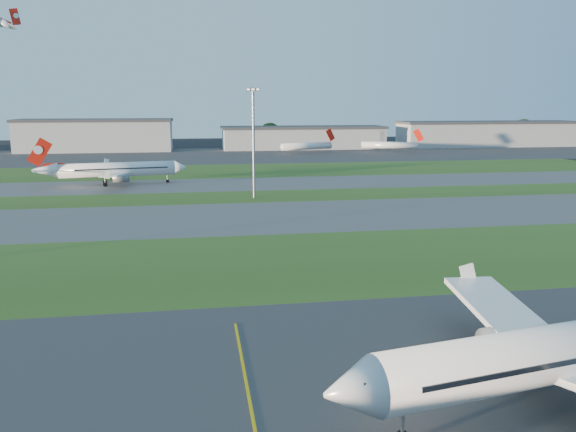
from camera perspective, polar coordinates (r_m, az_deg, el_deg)
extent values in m
cube|color=#344D19|center=(79.28, -10.11, -5.06)|extent=(300.00, 34.00, 0.01)
cube|color=#515154|center=(111.35, -9.92, -0.31)|extent=(300.00, 32.00, 0.01)
cube|color=#344D19|center=(135.94, -9.84, 1.79)|extent=(300.00, 18.00, 0.01)
cube|color=#515154|center=(157.69, -9.79, 3.09)|extent=(300.00, 26.00, 0.01)
cube|color=#344D19|center=(190.41, -9.73, 4.49)|extent=(300.00, 40.00, 0.01)
cube|color=#333335|center=(250.10, -9.67, 6.08)|extent=(400.00, 80.00, 0.01)
cylinder|color=white|center=(46.81, 27.08, -12.02)|extent=(32.73, 9.65, 4.12)
cube|color=white|center=(53.48, 21.11, -9.26)|extent=(6.02, 16.56, 1.67)
cylinder|color=gray|center=(51.24, 21.34, -11.62)|extent=(4.91, 3.24, 2.49)
cylinder|color=white|center=(162.81, -16.89, 4.56)|extent=(31.12, 8.64, 3.91)
cube|color=red|center=(163.07, -23.92, 5.94)|extent=(6.65, 1.39, 7.79)
cube|color=white|center=(171.03, -17.31, 4.66)|extent=(10.28, 16.03, 1.59)
cube|color=white|center=(154.67, -17.18, 4.02)|extent=(5.99, 15.79, 1.59)
cylinder|color=gray|center=(168.94, -16.74, 4.23)|extent=(4.64, 3.01, 2.37)
cylinder|color=gray|center=(157.08, -16.61, 3.74)|extent=(4.64, 3.01, 2.37)
cylinder|color=white|center=(257.99, 1.89, 7.11)|extent=(25.49, 12.05, 3.20)
cube|color=red|center=(264.71, 4.32, 8.23)|extent=(4.96, 2.08, 6.16)
cylinder|color=white|center=(268.06, 10.27, 7.09)|extent=(25.12, 13.31, 3.20)
cube|color=red|center=(267.17, 13.11, 8.00)|extent=(4.86, 2.34, 6.16)
cylinder|color=gray|center=(133.15, -3.51, 7.15)|extent=(0.60, 0.60, 25.00)
cube|color=gray|center=(132.84, -3.58, 12.71)|extent=(3.20, 0.50, 0.80)
cube|color=#FFF2CC|center=(132.84, -3.58, 12.71)|extent=(2.80, 0.70, 0.35)
cube|color=#94969B|center=(283.39, -18.91, 7.66)|extent=(70.00, 22.00, 14.00)
cube|color=#383A3F|center=(283.08, -19.01, 9.19)|extent=(71.40, 23.00, 1.20)
cube|color=#94969B|center=(284.70, 1.56, 7.87)|extent=(80.00, 22.00, 10.00)
cube|color=#383A3F|center=(284.41, 1.56, 8.99)|extent=(81.60, 23.00, 1.20)
cube|color=#94969B|center=(318.90, 19.67, 7.77)|extent=(95.00, 22.00, 12.00)
cube|color=#383A3F|center=(318.64, 19.75, 8.95)|extent=(96.90, 23.00, 1.20)
cylinder|color=black|center=(291.63, -13.61, 7.01)|extent=(1.00, 1.00, 3.60)
sphere|color=black|center=(291.38, -13.65, 7.80)|extent=(9.90, 9.90, 9.90)
cylinder|color=black|center=(296.30, -1.83, 7.44)|extent=(1.00, 1.00, 4.20)
sphere|color=black|center=(296.02, -1.84, 8.35)|extent=(11.55, 11.55, 11.55)
cylinder|color=black|center=(313.08, 12.07, 7.37)|extent=(1.00, 1.00, 3.80)
sphere|color=black|center=(312.83, 12.10, 8.15)|extent=(10.45, 10.45, 10.45)
cylinder|color=black|center=(348.03, 22.72, 7.18)|extent=(1.00, 1.00, 4.60)
sphere|color=black|center=(347.77, 22.79, 8.03)|extent=(12.65, 12.65, 12.65)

